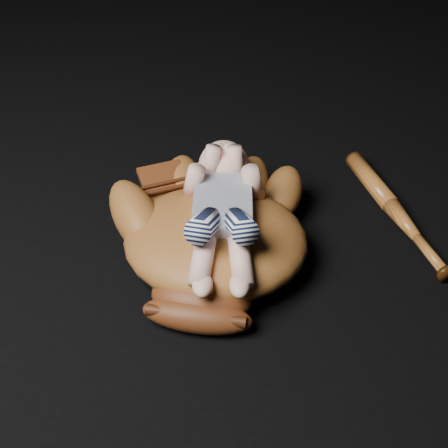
{
  "coord_description": "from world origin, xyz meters",
  "views": [
    {
      "loc": [
        -0.28,
        -0.97,
        0.89
      ],
      "look_at": [
        -0.15,
        0.04,
        0.08
      ],
      "focal_mm": 55.0,
      "sensor_mm": 36.0,
      "label": 1
    }
  ],
  "objects": [
    {
      "name": "newborn_baby",
      "position": [
        -0.16,
        0.01,
        0.13
      ],
      "size": [
        0.23,
        0.4,
        0.16
      ],
      "primitive_type": null,
      "rotation": [
        0.0,
        0.0,
        -0.14
      ],
      "color": "#E8AC95",
      "rests_on": "baseball_glove"
    },
    {
      "name": "baseball_glove",
      "position": [
        -0.17,
        0.02,
        0.08
      ],
      "size": [
        0.56,
        0.6,
        0.15
      ],
      "primitive_type": null,
      "rotation": [
        0.0,
        0.0,
        -0.31
      ],
      "color": "brown",
      "rests_on": "ground"
    },
    {
      "name": "baseball_bat",
      "position": [
        0.22,
        0.11,
        0.02
      ],
      "size": [
        0.1,
        0.41,
        0.04
      ],
      "primitive_type": null,
      "rotation": [
        0.0,
        0.0,
        0.16
      ],
      "color": "#A4571F",
      "rests_on": "ground"
    }
  ]
}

